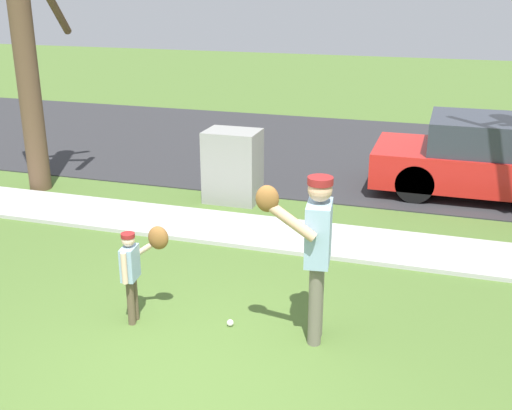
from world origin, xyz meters
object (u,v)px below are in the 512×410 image
at_px(street_tree_far, 23,40).
at_px(parked_hatchback_red, 495,159).
at_px(person_adult, 314,242).
at_px(person_child, 137,262).
at_px(baseball, 230,323).
at_px(utility_cabinet, 233,166).

distance_m(street_tree_far, parked_hatchback_red, 8.14).
xyz_separation_m(person_adult, person_child, (-1.85, -0.18, -0.39)).
relative_size(person_adult, street_tree_far, 0.36).
height_order(person_adult, street_tree_far, street_tree_far).
height_order(baseball, utility_cabinet, utility_cabinet).
relative_size(person_adult, utility_cabinet, 1.46).
relative_size(baseball, street_tree_far, 0.02).
bearing_deg(person_child, utility_cabinet, 88.05).
distance_m(person_adult, person_child, 1.90).
distance_m(person_adult, utility_cabinet, 4.50).
xyz_separation_m(person_adult, baseball, (-0.88, -0.00, -1.05)).
height_order(person_child, baseball, person_child).
bearing_deg(person_adult, parked_hatchback_red, -116.74).
height_order(person_child, street_tree_far, street_tree_far).
xyz_separation_m(person_child, street_tree_far, (-3.87, 3.64, 1.87)).
distance_m(utility_cabinet, street_tree_far, 4.04).
xyz_separation_m(person_child, utility_cabinet, (-0.37, 4.07, -0.10)).
bearing_deg(person_adult, street_tree_far, -38.35).
distance_m(baseball, parked_hatchback_red, 6.17).
bearing_deg(person_child, person_adult, -1.62).
bearing_deg(street_tree_far, person_adult, -31.19).
relative_size(utility_cabinet, parked_hatchback_red, 0.30).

